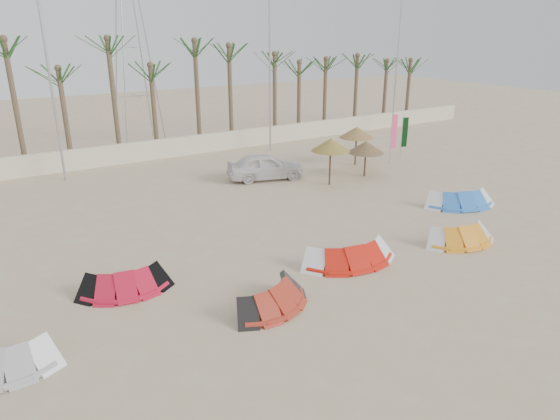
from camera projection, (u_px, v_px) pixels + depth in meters
ground at (378, 301)px, 16.25m from camera, size 120.00×120.00×0.00m
boundary_wall at (153, 150)px, 33.50m from camera, size 60.00×0.30×1.30m
palm_line at (148, 58)px, 33.03m from camera, size 52.00×4.00×7.70m
lamp_b at (51, 78)px, 27.16m from camera, size 1.25×0.14×11.00m
lamp_c at (270, 68)px, 34.17m from camera, size 1.25×0.14×11.00m
lamp_d at (397, 62)px, 40.18m from camera, size 1.25×0.14×11.00m
pylon at (141, 141)px, 38.99m from camera, size 3.00×3.00×14.00m
kite_red_left at (122, 279)px, 16.82m from camera, size 3.20×1.94×0.90m
kite_red_mid at (269, 293)px, 15.89m from camera, size 3.32×2.30×0.90m
kite_red_right at (344, 251)px, 18.91m from camera, size 3.89×2.11×0.90m
kite_orange at (456, 232)px, 20.60m from camera, size 3.31×2.08×0.90m
kite_blue at (456, 197)px, 24.92m from camera, size 3.87×2.57×0.90m
parasol_left at (331, 145)px, 27.46m from camera, size 2.18×2.18×2.66m
parasol_mid at (366, 147)px, 29.28m from camera, size 2.16×2.16×2.13m
parasol_right at (357, 132)px, 31.62m from camera, size 2.21×2.21×2.48m
flag_pink at (393, 133)px, 32.04m from camera, size 0.45×0.08×3.38m
flag_green at (404, 133)px, 33.00m from camera, size 0.45×0.11×3.01m
car at (265, 166)px, 29.08m from camera, size 4.78×2.97×1.52m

